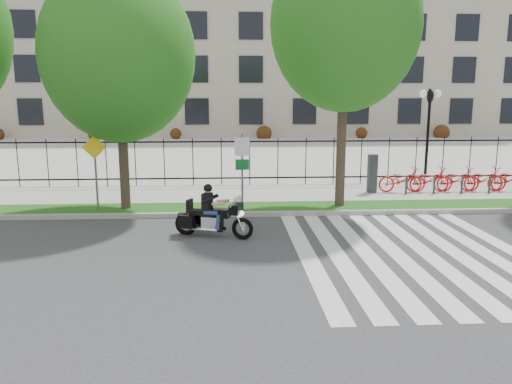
{
  "coord_description": "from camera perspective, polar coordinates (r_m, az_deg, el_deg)",
  "views": [
    {
      "loc": [
        0.25,
        -11.79,
        3.87
      ],
      "look_at": [
        1.11,
        3.0,
        1.02
      ],
      "focal_mm": 35.0,
      "sensor_mm": 36.0,
      "label": 1
    }
  ],
  "objects": [
    {
      "name": "office_building",
      "position": [
        57.03,
        -3.72,
        16.99
      ],
      "size": [
        60.0,
        21.9,
        20.15
      ],
      "color": "#AA9E89",
      "rests_on": "ground"
    },
    {
      "name": "sign_pole_warning",
      "position": [
        17.06,
        -17.91,
        3.19
      ],
      "size": [
        0.78,
        0.09,
        2.49
      ],
      "color": "#59595B",
      "rests_on": "grass_verge"
    },
    {
      "name": "street_tree_2",
      "position": [
        17.33,
        10.14,
        18.25
      ],
      "size": [
        4.91,
        4.91,
        8.82
      ],
      "color": "#34241C",
      "rests_on": "grass_verge"
    },
    {
      "name": "sidewalk",
      "position": [
        19.61,
        -3.99,
        -0.3
      ],
      "size": [
        60.0,
        3.5,
        0.15
      ],
      "primitive_type": "cube",
      "color": "#AEABA3",
      "rests_on": "ground"
    },
    {
      "name": "motorcycle_rider",
      "position": [
        13.93,
        -4.97,
        -2.74
      ],
      "size": [
        2.23,
        1.16,
        1.8
      ],
      "color": "black",
      "rests_on": "ground"
    },
    {
      "name": "curb",
      "position": [
        16.34,
        -4.11,
        -2.58
      ],
      "size": [
        60.0,
        0.2,
        0.15
      ],
      "primitive_type": "cube",
      "color": "#98968F",
      "rests_on": "ground"
    },
    {
      "name": "sign_pole_regulatory",
      "position": [
        16.51,
        -1.59,
        3.47
      ],
      "size": [
        0.5,
        0.09,
        2.5
      ],
      "color": "#59595B",
      "rests_on": "grass_verge"
    },
    {
      "name": "plaza",
      "position": [
        36.99,
        -3.7,
        4.93
      ],
      "size": [
        80.0,
        34.0,
        0.1
      ],
      "primitive_type": "cube",
      "color": "#AEABA3",
      "rests_on": "ground"
    },
    {
      "name": "lamp_post_right",
      "position": [
        25.72,
        19.19,
        8.8
      ],
      "size": [
        1.06,
        0.7,
        4.25
      ],
      "color": "black",
      "rests_on": "ground"
    },
    {
      "name": "ground",
      "position": [
        12.41,
        -4.34,
        -7.32
      ],
      "size": [
        120.0,
        120.0,
        0.0
      ],
      "primitive_type": "plane",
      "color": "#353537",
      "rests_on": "ground"
    },
    {
      "name": "grass_verge",
      "position": [
        17.17,
        -4.07,
        -1.92
      ],
      "size": [
        60.0,
        1.5,
        0.15
      ],
      "primitive_type": "cube",
      "color": "#185214",
      "rests_on": "ground"
    },
    {
      "name": "street_tree_1",
      "position": [
        17.14,
        -15.45,
        14.9
      ],
      "size": [
        4.93,
        4.93,
        7.88
      ],
      "color": "#34241C",
      "rests_on": "grass_verge"
    },
    {
      "name": "bike_share_station",
      "position": [
        22.28,
        26.9,
        1.36
      ],
      "size": [
        11.11,
        0.86,
        1.5
      ],
      "color": "#2D2D33",
      "rests_on": "sidewalk"
    },
    {
      "name": "iron_fence",
      "position": [
        21.17,
        -3.98,
        3.47
      ],
      "size": [
        30.0,
        0.06,
        2.0
      ],
      "primitive_type": null,
      "color": "black",
      "rests_on": "sidewalk"
    },
    {
      "name": "crosswalk_stripes",
      "position": [
        13.22,
        17.2,
        -6.61
      ],
      "size": [
        5.7,
        8.0,
        0.01
      ],
      "primitive_type": null,
      "color": "silver",
      "rests_on": "ground"
    }
  ]
}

